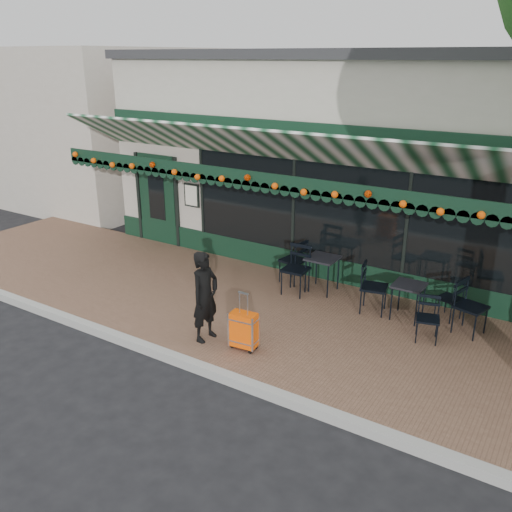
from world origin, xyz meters
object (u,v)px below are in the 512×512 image
Objects in this scene: cafe_table_b at (323,261)px; chair_b_front at (296,270)px; chair_a_front at (428,319)px; chair_b_left at (293,261)px; cafe_table_a at (409,288)px; chair_b_right at (374,288)px; woman at (205,296)px; suitcase at (244,330)px; chair_a_left at (449,299)px; chair_a_right at (471,308)px.

chair_b_front is (-0.39, -0.39, -0.15)m from cafe_table_b.
chair_a_front is 0.81× the size of chair_b_left.
cafe_table_a is 0.70× the size of chair_b_right.
chair_b_right is 0.96× the size of chair_b_front.
chair_a_front is (3.10, 1.89, -0.38)m from woman.
cafe_table_b is at bearing 42.48° from chair_b_front.
suitcase is 1.02× the size of chair_b_right.
cafe_table_b is at bearing -11.57° from woman.
cafe_table_a is 1.84m from cafe_table_b.
chair_b_front is (-2.82, -0.50, 0.11)m from chair_a_left.
woman reaches higher than chair_a_left.
chair_b_right reaches higher than chair_a_left.
cafe_table_b is at bearing 62.11° from chair_b_right.
cafe_table_b is at bearing 83.17° from suitcase.
chair_b_left is (-3.14, -0.02, 0.09)m from chair_a_left.
chair_a_right is at bearing -5.35° from cafe_table_b.
chair_b_left is 0.99× the size of chair_b_right.
chair_b_front is at bearing -177.30° from cafe_table_a.
chair_b_front reaches higher than chair_b_right.
suitcase is at bearing -127.33° from cafe_table_a.
chair_a_right is 1.00× the size of chair_b_right.
chair_a_left is 0.80× the size of chair_a_right.
chair_a_right is at bearing -98.85° from chair_b_right.
woman is 1.57× the size of suitcase.
cafe_table_b is 0.57m from chair_b_front.
chair_b_left is at bearing 97.24° from suitcase.
chair_a_front is (2.39, 1.84, 0.06)m from suitcase.
suitcase is at bearing -157.98° from chair_a_front.
chair_a_right is 3.26m from chair_b_front.
chair_b_right is at bearing 108.09° from chair_a_right.
cafe_table_b is 2.45m from chair_a_left.
woman is at bearing 129.44° from chair_b_right.
chair_b_left is (-0.70, 0.09, -0.17)m from cafe_table_b.
chair_a_left is at bearing -81.07° from chair_b_right.
chair_b_front reaches higher than chair_a_left.
chair_a_left is at bearing 43.01° from suitcase.
chair_b_left is at bearing 120.78° from chair_b_front.
woman reaches higher than chair_a_right.
cafe_table_a is 0.87× the size of chair_a_left.
suitcase is 0.99× the size of chair_b_front.
cafe_table_b is at bearing -67.54° from chair_a_left.
woman is 4.33m from chair_a_left.
cafe_table_a is 0.70× the size of chair_b_left.
chair_a_right is at bearing 68.69° from chair_a_left.
chair_a_front is at bearing 81.76° from chair_b_left.
chair_a_left is 0.81× the size of chair_b_left.
chair_b_left is at bearing 99.59° from chair_a_right.
chair_a_left is 0.99× the size of chair_a_front.
chair_a_left is at bearing 2.61° from cafe_table_b.
chair_b_front is (-2.73, 0.50, 0.11)m from chair_a_front.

